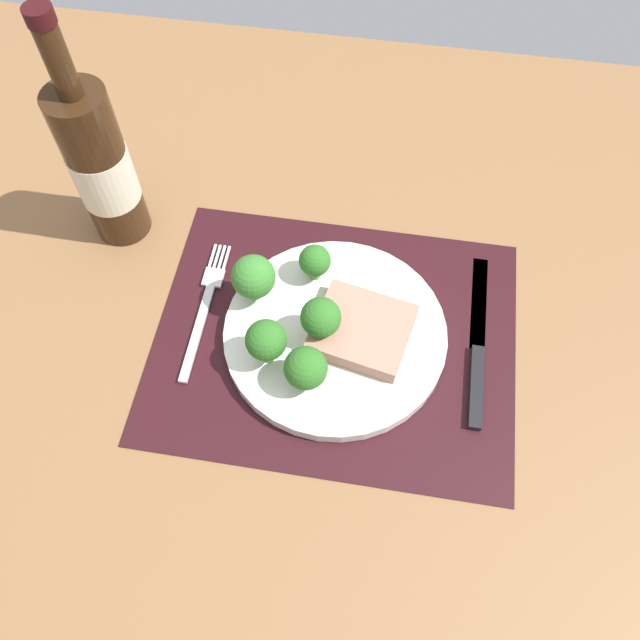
% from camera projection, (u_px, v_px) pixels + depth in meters
% --- Properties ---
extents(ground_plane, '(1.40, 1.10, 0.03)m').
position_uv_depth(ground_plane, '(335.00, 345.00, 0.77)').
color(ground_plane, brown).
extents(placemat, '(0.42, 0.33, 0.00)m').
position_uv_depth(placemat, '(335.00, 338.00, 0.75)').
color(placemat, black).
rests_on(placemat, ground_plane).
extents(plate, '(0.26, 0.26, 0.02)m').
position_uv_depth(plate, '(335.00, 334.00, 0.75)').
color(plate, silver).
rests_on(plate, placemat).
extents(steak, '(0.12, 0.11, 0.02)m').
position_uv_depth(steak, '(362.00, 332.00, 0.73)').
color(steak, tan).
rests_on(steak, plate).
extents(broccoli_back_left, '(0.05, 0.05, 0.06)m').
position_uv_depth(broccoli_back_left, '(266.00, 341.00, 0.69)').
color(broccoli_back_left, '#6B994C').
rests_on(broccoli_back_left, plate).
extents(broccoli_center, '(0.05, 0.05, 0.06)m').
position_uv_depth(broccoli_center, '(321.00, 318.00, 0.70)').
color(broccoli_center, '#6B994C').
rests_on(broccoli_center, plate).
extents(broccoli_near_fork, '(0.05, 0.05, 0.06)m').
position_uv_depth(broccoli_near_fork, '(253.00, 277.00, 0.73)').
color(broccoli_near_fork, '#6B994C').
rests_on(broccoli_near_fork, plate).
extents(broccoli_near_steak, '(0.04, 0.04, 0.05)m').
position_uv_depth(broccoli_near_steak, '(315.00, 261.00, 0.75)').
color(broccoli_near_steak, '#5B8942').
rests_on(broccoli_near_steak, plate).
extents(broccoli_front_edge, '(0.05, 0.05, 0.06)m').
position_uv_depth(broccoli_front_edge, '(306.00, 368.00, 0.68)').
color(broccoli_front_edge, '#5B8942').
rests_on(broccoli_front_edge, plate).
extents(fork, '(0.02, 0.19, 0.01)m').
position_uv_depth(fork, '(205.00, 308.00, 0.77)').
color(fork, silver).
rests_on(fork, placemat).
extents(knife, '(0.02, 0.23, 0.01)m').
position_uv_depth(knife, '(478.00, 352.00, 0.74)').
color(knife, black).
rests_on(knife, placemat).
extents(wine_bottle, '(0.07, 0.07, 0.31)m').
position_uv_depth(wine_bottle, '(100.00, 165.00, 0.75)').
color(wine_bottle, '#331E0F').
rests_on(wine_bottle, ground_plane).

